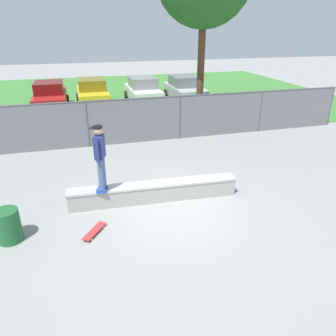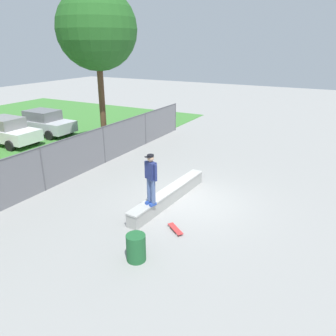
% 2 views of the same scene
% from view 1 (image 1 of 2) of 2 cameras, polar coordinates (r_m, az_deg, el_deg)
% --- Properties ---
extents(ground_plane, '(80.00, 80.00, 0.00)m').
position_cam_1_polar(ground_plane, '(8.73, 1.43, -8.09)').
color(ground_plane, gray).
extents(grass_strip, '(31.89, 20.00, 0.02)m').
position_cam_1_polar(grass_strip, '(23.88, -10.27, 12.58)').
color(grass_strip, '#3D7A33').
rests_on(grass_strip, ground).
extents(concrete_ledge, '(4.89, 0.75, 0.54)m').
position_cam_1_polar(concrete_ledge, '(9.22, -2.51, -4.26)').
color(concrete_ledge, '#999993').
rests_on(concrete_ledge, ground).
extents(skateboarder, '(0.37, 0.58, 1.84)m').
position_cam_1_polar(skateboarder, '(8.43, -12.09, 2.16)').
color(skateboarder, '#2647A5').
rests_on(skateboarder, concrete_ledge).
extents(skateboard, '(0.63, 0.76, 0.09)m').
position_cam_1_polar(skateboard, '(8.12, -13.07, -10.96)').
color(skateboard, red).
rests_on(skateboard, ground).
extents(chainlink_fence, '(19.96, 0.07, 1.94)m').
position_cam_1_polar(chainlink_fence, '(13.69, -5.89, 8.77)').
color(chainlink_fence, '#4C4C51').
rests_on(chainlink_fence, ground).
extents(car_red, '(2.03, 4.21, 1.66)m').
position_cam_1_polar(car_red, '(20.56, -20.42, 12.00)').
color(car_red, '#B21E1E').
rests_on(car_red, ground).
extents(car_yellow, '(2.03, 4.21, 1.66)m').
position_cam_1_polar(car_yellow, '(21.00, -13.42, 13.06)').
color(car_yellow, gold).
rests_on(car_yellow, ground).
extents(car_white, '(2.03, 4.21, 1.66)m').
position_cam_1_polar(car_white, '(21.21, -4.51, 13.73)').
color(car_white, silver).
rests_on(car_white, ground).
extents(car_silver, '(2.03, 4.21, 1.66)m').
position_cam_1_polar(car_silver, '(21.72, 2.96, 14.02)').
color(car_silver, '#B7BABF').
rests_on(car_silver, ground).
extents(trash_bin, '(0.56, 0.56, 0.81)m').
position_cam_1_polar(trash_bin, '(8.38, -26.77, -9.25)').
color(trash_bin, '#1E592D').
rests_on(trash_bin, ground).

